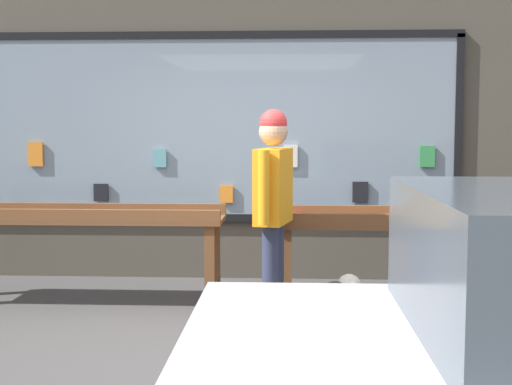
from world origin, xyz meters
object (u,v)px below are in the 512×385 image
display_table_right (433,229)px  small_dog (338,296)px  display_table_left (70,225)px  person_browsing (273,199)px

display_table_right → small_dog: 1.29m
display_table_left → person_browsing: size_ratio=1.58×
display_table_right → person_browsing: bearing=-155.7°
display_table_left → display_table_right: 3.31m
person_browsing → small_dog: bearing=-96.4°
display_table_left → small_dog: 2.58m
display_table_left → person_browsing: bearing=-18.7°
display_table_left → small_dog: bearing=-18.7°
display_table_right → person_browsing: size_ratio=1.58×
person_browsing → display_table_right: bearing=-53.2°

